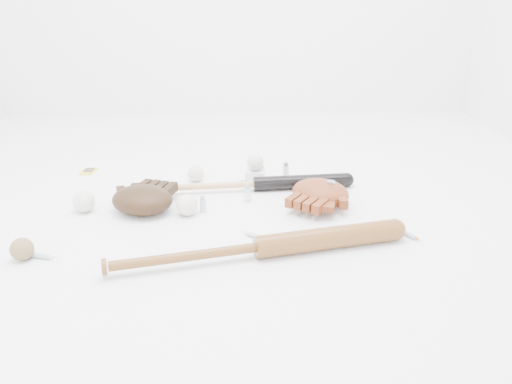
{
  "coord_description": "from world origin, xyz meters",
  "views": [
    {
      "loc": [
        -0.04,
        -1.72,
        0.8
      ],
      "look_at": [
        0.05,
        0.03,
        0.06
      ],
      "focal_mm": 35.0,
      "sensor_mm": 36.0,
      "label": 1
    }
  ],
  "objects_px": {
    "pedestal": "(255,175)",
    "glove_dark": "(142,199)",
    "bat_dark": "(256,184)",
    "bat_wood": "(259,247)"
  },
  "relations": [
    {
      "from": "bat_dark",
      "to": "glove_dark",
      "type": "bearing_deg",
      "value": -161.46
    },
    {
      "from": "bat_dark",
      "to": "pedestal",
      "type": "xyz_separation_m",
      "value": [
        0.0,
        0.13,
        -0.01
      ]
    },
    {
      "from": "bat_dark",
      "to": "bat_wood",
      "type": "xyz_separation_m",
      "value": [
        -0.02,
        -0.54,
        0.01
      ]
    },
    {
      "from": "glove_dark",
      "to": "pedestal",
      "type": "distance_m",
      "value": 0.54
    },
    {
      "from": "bat_wood",
      "to": "glove_dark",
      "type": "relative_size",
      "value": 3.61
    },
    {
      "from": "bat_dark",
      "to": "glove_dark",
      "type": "xyz_separation_m",
      "value": [
        -0.43,
        -0.18,
        0.02
      ]
    },
    {
      "from": "bat_dark",
      "to": "pedestal",
      "type": "bearing_deg",
      "value": 83.65
    },
    {
      "from": "bat_wood",
      "to": "pedestal",
      "type": "relative_size",
      "value": 12.78
    },
    {
      "from": "pedestal",
      "to": "glove_dark",
      "type": "bearing_deg",
      "value": -144.85
    },
    {
      "from": "glove_dark",
      "to": "bat_dark",
      "type": "bearing_deg",
      "value": 42.11
    }
  ]
}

